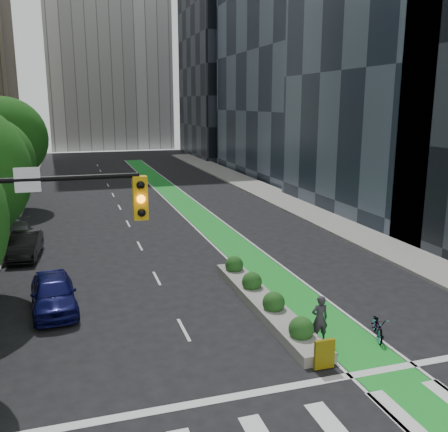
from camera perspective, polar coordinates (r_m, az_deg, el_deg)
ground at (r=15.42m, az=10.51°, el=-20.73°), size 160.00×160.00×0.00m
sidewalk_right at (r=41.38m, az=8.98°, el=0.93°), size 3.60×90.00×0.15m
bike_lane_paint at (r=43.13m, az=-4.57°, el=1.44°), size 2.20×70.00×0.01m
building_dark_end at (r=83.69m, az=1.06°, el=16.58°), size 14.00×18.00×28.00m
tree_far at (r=43.61m, az=-23.76°, el=8.08°), size 6.60×6.60×9.00m
median_planter at (r=21.36m, az=4.58°, el=-9.51°), size 1.20×10.26×1.10m
bicycle at (r=19.62m, az=17.19°, el=-11.94°), size 1.23×1.79×0.89m
cyclist at (r=18.67m, az=10.88°, el=-11.44°), size 0.66×0.45×1.75m
parked_car_left_near at (r=22.12m, az=-18.93°, el=-8.34°), size 2.10×4.53×1.50m
parked_car_left_mid at (r=30.05m, az=-21.76°, el=-3.13°), size 1.79×4.31×1.39m
parked_car_left_far at (r=31.90m, az=-22.59°, el=-2.25°), size 2.57×5.21×1.46m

